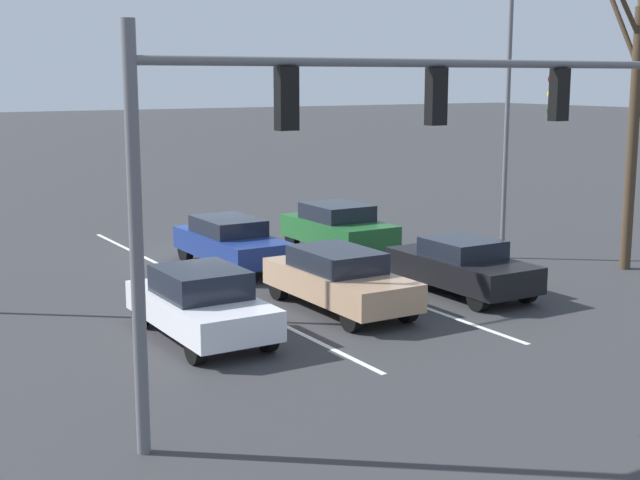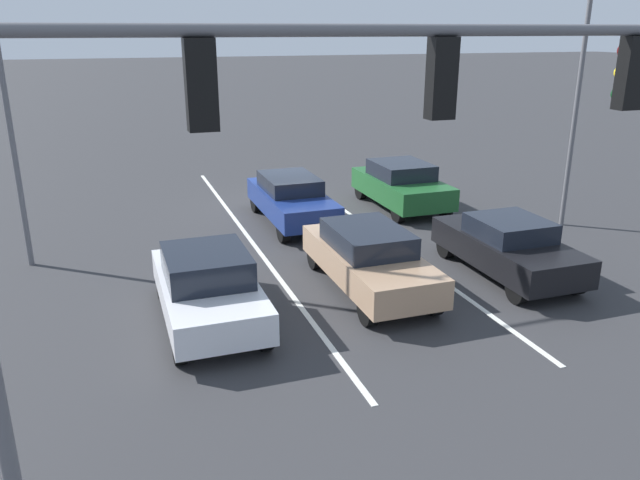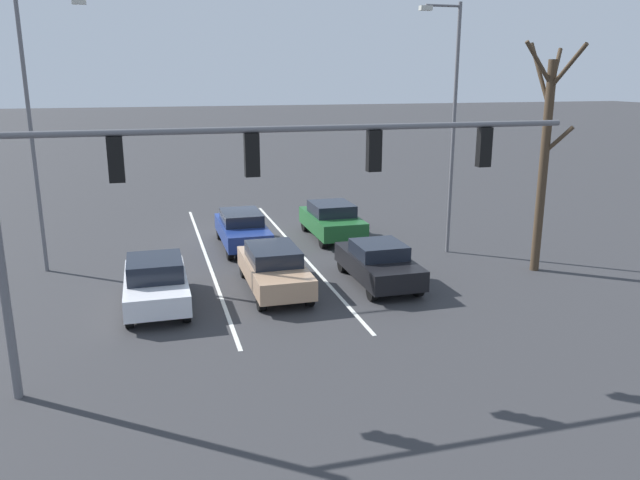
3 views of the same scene
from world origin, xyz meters
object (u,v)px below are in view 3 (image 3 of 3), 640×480
at_px(car_tan_midlane_front, 274,268).
at_px(car_navy_midlane_second, 242,229).
at_px(car_darkgreen_leftlane_second, 332,220).
at_px(bare_tree_near, 545,152).
at_px(car_white_rightlane_front, 156,282).
at_px(car_black_leftlane_front, 378,263).
at_px(street_lamp_right_shoulder, 36,119).
at_px(traffic_signal_gantry, 227,175).
at_px(street_lamp_left_shoulder, 451,117).

bearing_deg(car_tan_midlane_front, car_navy_midlane_second, -88.04).
xyz_separation_m(car_darkgreen_leftlane_second, bare_tree_near, (-5.70, 6.34, 3.45)).
bearing_deg(car_white_rightlane_front, car_black_leftlane_front, -178.29).
distance_m(street_lamp_right_shoulder, bare_tree_near, 17.30).
distance_m(car_black_leftlane_front, street_lamp_right_shoulder, 12.49).
relative_size(car_darkgreen_leftlane_second, bare_tree_near, 0.52).
bearing_deg(car_white_rightlane_front, car_tan_midlane_front, -172.73).
bearing_deg(bare_tree_near, car_darkgreen_leftlane_second, -48.06).
distance_m(car_white_rightlane_front, bare_tree_near, 13.60).
distance_m(car_white_rightlane_front, car_darkgreen_leftlane_second, 9.86).
height_order(traffic_signal_gantry, street_lamp_left_shoulder, street_lamp_left_shoulder).
bearing_deg(car_navy_midlane_second, bare_tree_near, 148.73).
height_order(car_darkgreen_leftlane_second, street_lamp_left_shoulder, street_lamp_left_shoulder).
bearing_deg(street_lamp_right_shoulder, car_black_leftlane_front, 157.33).
xyz_separation_m(car_black_leftlane_front, street_lamp_left_shoulder, (-3.86, -2.87, 4.53)).
xyz_separation_m(car_black_leftlane_front, car_tan_midlane_front, (3.50, -0.26, 0.04)).
bearing_deg(traffic_signal_gantry, street_lamp_right_shoulder, -61.68).
bearing_deg(car_darkgreen_leftlane_second, traffic_signal_gantry, 62.89).
distance_m(traffic_signal_gantry, street_lamp_left_shoulder, 12.34).
relative_size(car_white_rightlane_front, traffic_signal_gantry, 0.32).
relative_size(traffic_signal_gantry, street_lamp_right_shoulder, 1.40).
bearing_deg(car_navy_midlane_second, car_darkgreen_leftlane_second, -172.88).
bearing_deg(street_lamp_right_shoulder, car_darkgreen_leftlane_second, -170.85).
relative_size(car_darkgreen_leftlane_second, traffic_signal_gantry, 0.31).
bearing_deg(car_tan_midlane_front, bare_tree_near, 177.76).
distance_m(traffic_signal_gantry, street_lamp_right_shoulder, 10.88).
bearing_deg(traffic_signal_gantry, street_lamp_left_shoulder, -139.77).
relative_size(car_white_rightlane_front, car_tan_midlane_front, 0.93).
bearing_deg(car_tan_midlane_front, car_black_leftlane_front, 175.79).
height_order(car_navy_midlane_second, car_darkgreen_leftlane_second, car_darkgreen_leftlane_second).
bearing_deg(car_navy_midlane_second, traffic_signal_gantry, 80.25).
distance_m(car_black_leftlane_front, traffic_signal_gantry, 8.51).
xyz_separation_m(car_navy_midlane_second, street_lamp_left_shoulder, (-7.55, 2.87, 4.47)).
distance_m(car_black_leftlane_front, car_tan_midlane_front, 3.51).
height_order(car_tan_midlane_front, car_navy_midlane_second, car_navy_midlane_second).
distance_m(car_darkgreen_leftlane_second, traffic_signal_gantry, 13.30).
xyz_separation_m(car_tan_midlane_front, car_darkgreen_leftlane_second, (-3.75, -5.97, 0.03)).
xyz_separation_m(car_white_rightlane_front, street_lamp_right_shoulder, (3.49, -4.68, 4.59)).
height_order(car_navy_midlane_second, traffic_signal_gantry, traffic_signal_gantry).
bearing_deg(car_tan_midlane_front, car_white_rightlane_front, 7.27).
height_order(car_black_leftlane_front, bare_tree_near, bare_tree_near).
xyz_separation_m(traffic_signal_gantry, street_lamp_left_shoulder, (-9.41, -7.96, 0.57)).
xyz_separation_m(car_tan_midlane_front, car_navy_midlane_second, (0.19, -5.48, 0.02)).
bearing_deg(car_darkgreen_leftlane_second, car_white_rightlane_front, 40.85).
xyz_separation_m(car_darkgreen_leftlane_second, street_lamp_left_shoulder, (-3.62, 3.36, 4.46)).
height_order(car_black_leftlane_front, street_lamp_right_shoulder, street_lamp_right_shoulder).
relative_size(car_tan_midlane_front, bare_tree_near, 0.56).
relative_size(car_navy_midlane_second, traffic_signal_gantry, 0.34).
bearing_deg(car_black_leftlane_front, car_white_rightlane_front, 1.71).
height_order(car_navy_midlane_second, street_lamp_left_shoulder, street_lamp_left_shoulder).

